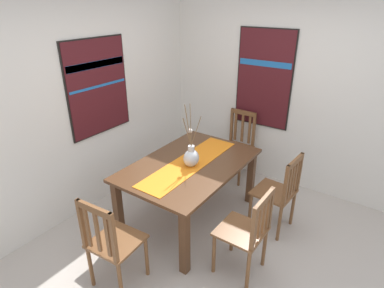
# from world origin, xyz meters

# --- Properties ---
(ground_plane) EXTENTS (6.40, 6.40, 0.03)m
(ground_plane) POSITION_xyz_m (0.00, 0.00, -0.01)
(ground_plane) COLOR #B2A89E
(wall_back) EXTENTS (6.40, 0.12, 2.70)m
(wall_back) POSITION_xyz_m (0.00, 1.86, 1.35)
(wall_back) COLOR silver
(wall_back) RESTS_ON ground_plane
(wall_side) EXTENTS (0.12, 6.40, 2.70)m
(wall_side) POSITION_xyz_m (1.86, 0.00, 1.35)
(wall_side) COLOR silver
(wall_side) RESTS_ON ground_plane
(dining_table) EXTENTS (1.61, 1.05, 0.75)m
(dining_table) POSITION_xyz_m (0.33, 0.59, 0.64)
(dining_table) COLOR #51331E
(dining_table) RESTS_ON ground_plane
(table_runner) EXTENTS (1.48, 0.36, 0.01)m
(table_runner) POSITION_xyz_m (0.33, 0.59, 0.75)
(table_runner) COLOR orange
(table_runner) RESTS_ON dining_table
(centerpiece_vase) EXTENTS (0.19, 0.17, 0.70)m
(centerpiece_vase) POSITION_xyz_m (0.29, 0.54, 0.86)
(centerpiece_vase) COLOR silver
(centerpiece_vase) RESTS_ON dining_table
(chair_0) EXTENTS (0.42, 0.42, 0.92)m
(chair_0) POSITION_xyz_m (-0.06, -0.32, 0.49)
(chair_0) COLOR brown
(chair_0) RESTS_ON ground_plane
(chair_1) EXTENTS (0.43, 0.43, 0.99)m
(chair_1) POSITION_xyz_m (1.56, 0.62, 0.50)
(chair_1) COLOR brown
(chair_1) RESTS_ON ground_plane
(chair_2) EXTENTS (0.45, 0.45, 0.94)m
(chair_2) POSITION_xyz_m (0.74, -0.33, 0.50)
(chair_2) COLOR brown
(chair_2) RESTS_ON ground_plane
(chair_3) EXTENTS (0.45, 0.45, 0.97)m
(chair_3) POSITION_xyz_m (-0.88, 0.58, 0.50)
(chair_3) COLOR brown
(chair_3) RESTS_ON ground_plane
(painting_on_back_wall) EXTENTS (0.88, 0.05, 1.13)m
(painting_on_back_wall) POSITION_xyz_m (0.15, 1.79, 1.49)
(painting_on_back_wall) COLOR black
(painting_on_side_wall) EXTENTS (0.05, 0.78, 1.32)m
(painting_on_side_wall) POSITION_xyz_m (1.79, 0.39, 1.45)
(painting_on_side_wall) COLOR black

